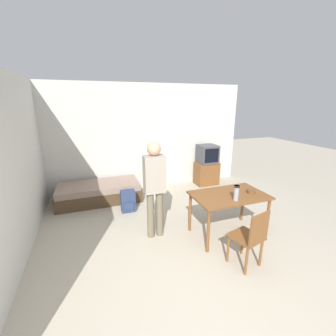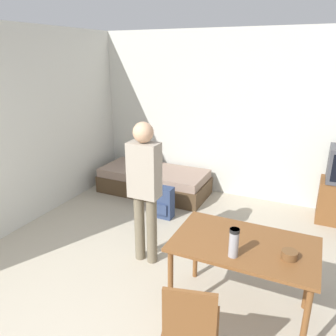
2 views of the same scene
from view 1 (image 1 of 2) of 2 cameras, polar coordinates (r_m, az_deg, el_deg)
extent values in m
plane|color=#B2A893|center=(3.07, 14.53, -31.35)|extent=(20.00, 20.00, 0.00)
cube|color=silver|center=(5.88, -6.85, 7.56)|extent=(5.61, 0.06, 2.70)
cube|color=silver|center=(3.89, -34.64, 0.10)|extent=(0.06, 4.99, 2.70)
cube|color=#4C3823|center=(5.55, -16.99, -6.58)|extent=(1.87, 0.85, 0.29)
cube|color=gray|center=(5.47, -17.18, -4.50)|extent=(1.81, 0.82, 0.14)
cube|color=brown|center=(6.41, 9.73, -1.33)|extent=(0.61, 0.43, 0.63)
cube|color=#424247|center=(6.26, 9.98, 3.54)|extent=(0.50, 0.47, 0.49)
cube|color=black|center=(6.07, 11.03, 3.08)|extent=(0.41, 0.01, 0.38)
cube|color=brown|center=(3.94, 15.29, -6.69)|extent=(1.24, 0.77, 0.03)
cylinder|color=brown|center=(3.60, 10.19, -15.52)|extent=(0.05, 0.05, 0.72)
cylinder|color=brown|center=(4.21, 23.89, -11.70)|extent=(0.05, 0.05, 0.72)
cylinder|color=brown|center=(4.09, 5.63, -11.10)|extent=(0.05, 0.05, 0.72)
cylinder|color=brown|center=(4.65, 18.43, -8.42)|extent=(0.05, 0.05, 0.72)
cube|color=brown|center=(3.45, 19.17, -16.16)|extent=(0.48, 0.48, 0.02)
cube|color=brown|center=(3.26, 22.17, -14.08)|extent=(0.36, 0.12, 0.42)
cylinder|color=brown|center=(3.76, 18.38, -17.25)|extent=(0.04, 0.04, 0.43)
cylinder|color=brown|center=(3.55, 15.02, -19.16)|extent=(0.04, 0.04, 0.43)
cylinder|color=brown|center=(3.62, 22.53, -19.21)|extent=(0.04, 0.04, 0.43)
cylinder|color=brown|center=(3.40, 19.29, -21.41)|extent=(0.04, 0.04, 0.43)
cylinder|color=#6B604C|center=(3.89, -4.46, -11.80)|extent=(0.12, 0.12, 0.82)
cylinder|color=#6B604C|center=(3.93, -2.17, -11.46)|extent=(0.12, 0.12, 0.82)
cube|color=#9E9384|center=(3.63, -3.49, -1.59)|extent=(0.34, 0.20, 0.62)
sphere|color=tan|center=(3.52, -3.61, 4.90)|extent=(0.22, 0.22, 0.22)
cylinder|color=#99999E|center=(3.69, 16.96, -6.10)|extent=(0.08, 0.08, 0.25)
cylinder|color=black|center=(3.65, 17.10, -4.50)|extent=(0.08, 0.08, 0.03)
cylinder|color=brown|center=(4.09, 20.35, -5.57)|extent=(0.13, 0.13, 0.07)
cube|color=navy|center=(4.86, -10.12, -8.24)|extent=(0.30, 0.18, 0.48)
cube|color=navy|center=(4.80, -9.86, -9.51)|extent=(0.21, 0.03, 0.17)
camera|label=2|loc=(2.62, 62.80, 9.19)|focal=35.00mm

